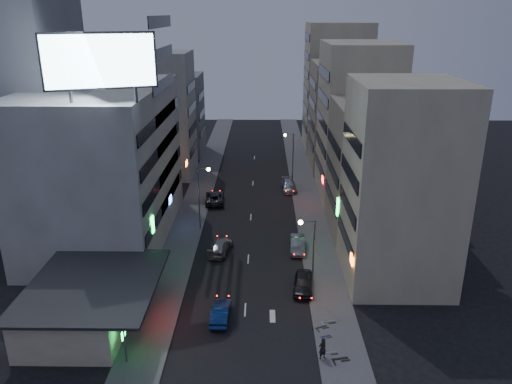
{
  "coord_description": "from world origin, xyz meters",
  "views": [
    {
      "loc": [
        1.55,
        -35.44,
        25.81
      ],
      "look_at": [
        0.82,
        17.0,
        6.84
      ],
      "focal_mm": 35.0,
      "sensor_mm": 36.0,
      "label": 1
    }
  ],
  "objects_px": {
    "parked_car_right_near": "(303,283)",
    "scooter_blue": "(330,330)",
    "scooter_black_b": "(327,320)",
    "scooter_silver_b": "(335,315)",
    "parked_car_right_far": "(289,186)",
    "parked_car_left": "(215,198)",
    "person": "(322,348)",
    "parked_car_right_mid": "(298,244)",
    "road_car_blue": "(221,312)",
    "road_car_silver": "(220,246)",
    "scooter_black_a": "(348,350)",
    "scooter_silver_a": "(337,345)"
  },
  "relations": [
    {
      "from": "parked_car_left",
      "to": "scooter_black_b",
      "type": "xyz_separation_m",
      "value": [
        12.5,
        -29.82,
        -0.14
      ]
    },
    {
      "from": "parked_car_right_near",
      "to": "parked_car_right_far",
      "type": "xyz_separation_m",
      "value": [
        0.0,
        29.24,
        -0.05
      ]
    },
    {
      "from": "parked_car_right_near",
      "to": "scooter_blue",
      "type": "distance_m",
      "value": 7.49
    },
    {
      "from": "scooter_silver_a",
      "to": "scooter_blue",
      "type": "distance_m",
      "value": 2.17
    },
    {
      "from": "parked_car_right_mid",
      "to": "road_car_blue",
      "type": "distance_m",
      "value": 15.8
    },
    {
      "from": "scooter_silver_a",
      "to": "scooter_black_b",
      "type": "xyz_separation_m",
      "value": [
        -0.39,
        3.52,
        -0.01
      ]
    },
    {
      "from": "parked_car_right_mid",
      "to": "scooter_silver_a",
      "type": "relative_size",
      "value": 2.7
    },
    {
      "from": "parked_car_right_mid",
      "to": "scooter_black_b",
      "type": "xyz_separation_m",
      "value": [
        1.57,
        -14.68,
        -0.13
      ]
    },
    {
      "from": "parked_car_right_mid",
      "to": "person",
      "type": "height_order",
      "value": "person"
    },
    {
      "from": "parked_car_right_near",
      "to": "scooter_black_b",
      "type": "height_order",
      "value": "parked_car_right_near"
    },
    {
      "from": "parked_car_right_near",
      "to": "parked_car_left",
      "type": "bearing_deg",
      "value": 120.81
    },
    {
      "from": "person",
      "to": "parked_car_right_far",
      "type": "bearing_deg",
      "value": -119.25
    },
    {
      "from": "parked_car_right_near",
      "to": "parked_car_left",
      "type": "height_order",
      "value": "parked_car_right_near"
    },
    {
      "from": "road_car_silver",
      "to": "scooter_silver_a",
      "type": "relative_size",
      "value": 2.95
    },
    {
      "from": "road_car_blue",
      "to": "scooter_silver_b",
      "type": "distance_m",
      "value": 10.09
    },
    {
      "from": "road_car_silver",
      "to": "scooter_black_a",
      "type": "height_order",
      "value": "road_car_silver"
    },
    {
      "from": "scooter_silver_a",
      "to": "scooter_black_b",
      "type": "height_order",
      "value": "scooter_silver_a"
    },
    {
      "from": "person",
      "to": "scooter_black_a",
      "type": "distance_m",
      "value": 2.08
    },
    {
      "from": "scooter_black_a",
      "to": "parked_car_left",
      "type": "bearing_deg",
      "value": 9.07
    },
    {
      "from": "road_car_silver",
      "to": "parked_car_left",
      "type": "bearing_deg",
      "value": -72.25
    },
    {
      "from": "parked_car_right_mid",
      "to": "person",
      "type": "relative_size",
      "value": 2.48
    },
    {
      "from": "parked_car_left",
      "to": "person",
      "type": "relative_size",
      "value": 2.95
    },
    {
      "from": "scooter_black_a",
      "to": "scooter_blue",
      "type": "bearing_deg",
      "value": 6.76
    },
    {
      "from": "parked_car_right_far",
      "to": "scooter_silver_b",
      "type": "xyz_separation_m",
      "value": [
        2.37,
        -34.43,
        -0.06
      ]
    },
    {
      "from": "road_car_silver",
      "to": "scooter_black_b",
      "type": "xyz_separation_m",
      "value": [
        10.41,
        -14.06,
        -0.1
      ]
    },
    {
      "from": "parked_car_right_near",
      "to": "road_car_blue",
      "type": "distance_m",
      "value": 9.22
    },
    {
      "from": "scooter_black_b",
      "to": "parked_car_right_far",
      "type": "bearing_deg",
      "value": -21.24
    },
    {
      "from": "scooter_blue",
      "to": "parked_car_right_far",
      "type": "bearing_deg",
      "value": -17.27
    },
    {
      "from": "scooter_black_b",
      "to": "scooter_silver_b",
      "type": "distance_m",
      "value": 1.08
    },
    {
      "from": "scooter_blue",
      "to": "scooter_silver_b",
      "type": "distance_m",
      "value": 2.19
    },
    {
      "from": "parked_car_right_far",
      "to": "scooter_blue",
      "type": "distance_m",
      "value": 36.56
    },
    {
      "from": "parked_car_right_near",
      "to": "parked_car_right_far",
      "type": "relative_size",
      "value": 0.91
    },
    {
      "from": "person",
      "to": "scooter_black_a",
      "type": "relative_size",
      "value": 0.94
    },
    {
      "from": "parked_car_right_mid",
      "to": "road_car_silver",
      "type": "distance_m",
      "value": 8.85
    },
    {
      "from": "parked_car_right_far",
      "to": "scooter_silver_a",
      "type": "relative_size",
      "value": 2.99
    },
    {
      "from": "road_car_silver",
      "to": "scooter_black_b",
      "type": "distance_m",
      "value": 17.49
    },
    {
      "from": "scooter_silver_b",
      "to": "parked_car_left",
      "type": "bearing_deg",
      "value": 14.49
    },
    {
      "from": "scooter_black_a",
      "to": "scooter_silver_b",
      "type": "bearing_deg",
      "value": -8.51
    },
    {
      "from": "scooter_silver_a",
      "to": "scooter_silver_b",
      "type": "bearing_deg",
      "value": -16.13
    },
    {
      "from": "parked_car_right_mid",
      "to": "scooter_silver_b",
      "type": "bearing_deg",
      "value": -77.08
    },
    {
      "from": "parked_car_right_mid",
      "to": "person",
      "type": "xyz_separation_m",
      "value": [
        0.7,
        -19.12,
        0.29
      ]
    },
    {
      "from": "road_car_blue",
      "to": "road_car_silver",
      "type": "relative_size",
      "value": 0.86
    },
    {
      "from": "parked_car_right_near",
      "to": "person",
      "type": "bearing_deg",
      "value": -79.9
    },
    {
      "from": "person",
      "to": "road_car_blue",
      "type": "bearing_deg",
      "value": -62.62
    },
    {
      "from": "parked_car_left",
      "to": "parked_car_right_far",
      "type": "bearing_deg",
      "value": -158.32
    },
    {
      "from": "road_car_blue",
      "to": "road_car_silver",
      "type": "distance_m",
      "value": 13.21
    },
    {
      "from": "scooter_black_b",
      "to": "scooter_silver_b",
      "type": "height_order",
      "value": "scooter_silver_b"
    },
    {
      "from": "scooter_silver_a",
      "to": "scooter_blue",
      "type": "height_order",
      "value": "scooter_silver_a"
    },
    {
      "from": "scooter_silver_a",
      "to": "parked_car_right_far",
      "type": "bearing_deg",
      "value": -7.86
    },
    {
      "from": "parked_car_right_mid",
      "to": "scooter_blue",
      "type": "bearing_deg",
      "value": -80.58
    }
  ]
}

